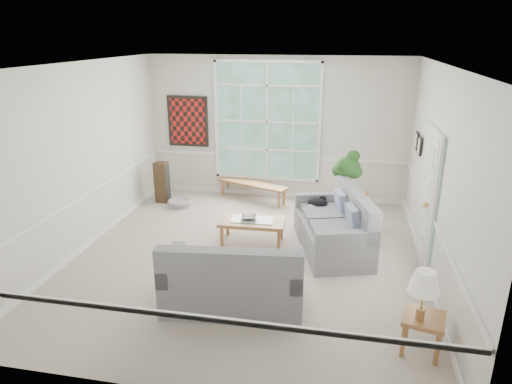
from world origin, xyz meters
TOP-DOWN VIEW (x-y plane):
  - floor at (0.00, 0.00)m, footprint 5.50×6.00m
  - ceiling at (0.00, 0.00)m, footprint 5.50×6.00m
  - wall_back at (0.00, 3.00)m, footprint 5.50×0.02m
  - wall_front at (0.00, -3.00)m, footprint 5.50×0.02m
  - wall_left at (-2.75, 0.00)m, footprint 0.02×6.00m
  - wall_right at (2.75, 0.00)m, footprint 0.02×6.00m
  - window_back at (-0.20, 2.96)m, footprint 2.30×0.08m
  - entry_door at (2.71, 0.60)m, footprint 0.08×0.90m
  - door_sidelight at (2.71, -0.03)m, footprint 0.08×0.26m
  - wall_art at (-1.95, 2.95)m, footprint 0.90×0.06m
  - wall_frame_near at (2.71, 1.75)m, footprint 0.04×0.26m
  - wall_frame_far at (2.71, 2.15)m, footprint 0.04×0.26m
  - loveseat_right at (1.31, 0.56)m, footprint 1.42×2.03m
  - loveseat_front at (0.10, -1.35)m, footprint 1.89×1.12m
  - coffee_table at (-0.04, 0.57)m, footprint 1.13×0.64m
  - pewter_bowl at (-0.11, 0.60)m, footprint 0.38×0.38m
  - window_bench at (-0.46, 2.65)m, footprint 1.62×0.88m
  - end_table at (1.54, 1.66)m, footprint 0.74×0.74m
  - houseplant at (1.51, 1.68)m, footprint 0.59×0.59m
  - side_table at (2.40, -1.86)m, footprint 0.53×0.53m
  - table_lamp at (2.34, -1.93)m, footprint 0.40×0.40m
  - pet_bed at (-1.87, 1.97)m, footprint 0.53×0.53m
  - floor_speaker at (-2.31, 2.16)m, footprint 0.29×0.24m
  - cat at (1.02, 1.15)m, footprint 0.36×0.26m

SIDE VIEW (x-z plane):
  - floor at x=0.00m, z-range -0.01..0.00m
  - pet_bed at x=-1.87m, z-range 0.00..0.14m
  - window_bench at x=-0.46m, z-range 0.00..0.38m
  - coffee_table at x=-0.04m, z-range 0.00..0.41m
  - side_table at x=2.40m, z-range 0.00..0.45m
  - end_table at x=1.54m, z-range 0.00..0.60m
  - floor_speaker at x=-2.31m, z-range 0.00..0.87m
  - pewter_bowl at x=-0.11m, z-range 0.41..0.50m
  - loveseat_front at x=0.10m, z-range 0.00..0.97m
  - loveseat_right at x=1.31m, z-range 0.00..0.99m
  - cat at x=1.02m, z-range 0.51..0.67m
  - table_lamp at x=2.34m, z-range 0.45..1.04m
  - houseplant at x=1.51m, z-range 0.60..1.43m
  - entry_door at x=2.71m, z-range 0.00..2.10m
  - door_sidelight at x=2.71m, z-range 0.20..2.10m
  - wall_back at x=0.00m, z-range 0.00..3.00m
  - wall_front at x=0.00m, z-range 0.00..3.00m
  - wall_left at x=-2.75m, z-range 0.00..3.00m
  - wall_right at x=2.75m, z-range 0.00..3.00m
  - wall_frame_near at x=2.71m, z-range 1.39..1.71m
  - wall_frame_far at x=2.71m, z-range 1.39..1.71m
  - wall_art at x=-1.95m, z-range 1.05..2.15m
  - window_back at x=-0.20m, z-range 0.45..2.85m
  - ceiling at x=0.00m, z-range 2.99..3.01m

